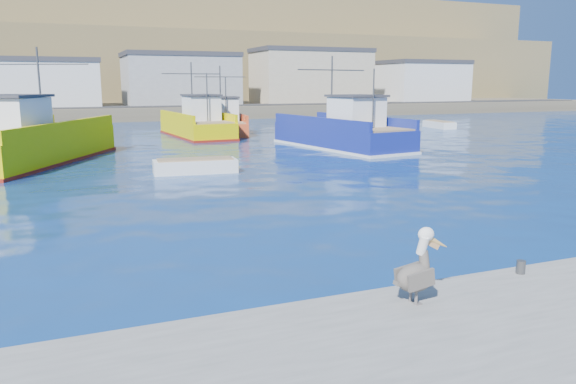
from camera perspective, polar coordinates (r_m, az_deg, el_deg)
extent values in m
plane|color=#072454|center=(14.70, 4.34, -7.49)|extent=(260.00, 260.00, 0.00)
cylinder|color=#4C4C4C|center=(13.56, 22.57, -7.05)|extent=(0.20, 0.20, 0.30)
cube|color=brown|center=(84.76, -18.16, 7.92)|extent=(160.00, 30.00, 1.60)
cube|color=brown|center=(110.62, -19.38, 11.16)|extent=(180.00, 40.00, 14.00)
cube|color=brown|center=(130.74, -20.02, 13.21)|extent=(200.00, 40.00, 24.00)
cube|color=#2D2D2D|center=(73.77, -17.53, 8.23)|extent=(150.00, 5.00, 0.10)
cube|color=silver|center=(79.52, -25.33, 9.81)|extent=(18.00, 11.00, 5.50)
cube|color=#333338|center=(79.57, -25.51, 12.00)|extent=(18.36, 11.22, 0.60)
cube|color=gray|center=(81.09, -10.87, 11.01)|extent=(15.00, 10.00, 6.50)
cube|color=#333338|center=(81.17, -10.97, 13.52)|extent=(15.30, 10.20, 0.60)
cube|color=tan|center=(87.33, 2.34, 11.52)|extent=(17.00, 9.00, 7.50)
cube|color=#333338|center=(87.46, 2.36, 14.17)|extent=(17.34, 9.18, 0.60)
cube|color=silver|center=(97.35, 13.30, 10.75)|extent=(13.00, 10.00, 6.00)
cube|color=#333338|center=(97.41, 13.39, 12.69)|extent=(13.26, 10.20, 0.60)
cube|color=#D5C600|center=(36.53, -24.48, 4.11)|extent=(10.12, 13.96, 1.74)
cube|color=#D5C600|center=(35.43, -21.67, 6.13)|extent=(6.27, 11.79, 0.70)
cube|color=maroon|center=(36.62, -24.38, 2.84)|extent=(10.32, 14.24, 0.25)
cube|color=#8C7251|center=(36.45, -24.60, 5.55)|extent=(9.56, 13.32, 0.10)
cube|color=white|center=(34.65, -26.37, 6.91)|extent=(4.32, 4.41, 2.00)
cube|color=#333338|center=(34.61, -26.53, 8.73)|extent=(4.70, 4.87, 0.15)
cylinder|color=#4C4C4C|center=(37.50, -23.89, 9.49)|extent=(0.16, 0.16, 5.00)
cylinder|color=#4C4C4C|center=(37.52, -24.07, 11.78)|extent=(5.59, 2.94, 0.08)
cube|color=#D5C600|center=(50.26, -9.28, 6.41)|extent=(4.44, 11.07, 1.41)
cube|color=#D5C600|center=(50.73, -7.39, 7.70)|extent=(0.91, 10.63, 0.70)
cube|color=#D5C600|center=(49.72, -11.27, 7.51)|extent=(0.91, 10.63, 0.70)
cube|color=maroon|center=(50.32, -9.25, 5.67)|extent=(4.53, 11.29, 0.25)
cube|color=#8C7251|center=(50.21, -9.30, 7.27)|extent=(4.11, 10.62, 0.10)
cube|color=white|center=(48.60, -8.78, 8.40)|extent=(2.79, 2.88, 2.00)
cube|color=#333338|center=(48.56, -8.82, 9.70)|extent=(3.00, 3.21, 0.15)
cylinder|color=#4C4C4C|center=(51.15, -9.75, 10.07)|extent=(0.13, 0.13, 5.00)
cylinder|color=#4C4C4C|center=(47.02, -8.22, 9.43)|extent=(0.11, 0.11, 4.00)
cylinder|color=#4C4C4C|center=(51.15, -9.80, 11.75)|extent=(5.24, 0.42, 0.08)
cube|color=navy|center=(41.20, 5.36, 5.61)|extent=(5.94, 12.47, 1.56)
cube|color=navy|center=(42.30, 7.56, 7.24)|extent=(2.01, 11.64, 0.70)
cube|color=navy|center=(39.98, 3.09, 7.10)|extent=(2.01, 11.64, 0.70)
cube|color=silver|center=(41.28, 5.34, 4.60)|extent=(6.06, 12.72, 0.25)
cube|color=#8C7251|center=(41.13, 5.38, 6.76)|extent=(5.54, 11.95, 0.10)
cube|color=white|center=(39.63, 6.95, 8.09)|extent=(3.35, 3.40, 2.00)
cube|color=#333338|center=(39.59, 6.99, 9.68)|extent=(3.61, 3.79, 0.15)
cylinder|color=#4C4C4C|center=(41.99, 4.46, 10.21)|extent=(0.14, 0.14, 5.00)
cylinder|color=#4C4C4C|center=(38.19, 8.66, 9.28)|extent=(0.11, 0.11, 4.00)
cylinder|color=#4C4C4C|center=(42.00, 4.49, 12.26)|extent=(5.81, 0.96, 0.08)
cube|color=#D54B22|center=(52.47, -6.69, 6.54)|extent=(4.59, 9.37, 1.17)
cube|color=#D54B22|center=(52.64, -4.99, 7.61)|extent=(1.43, 8.75, 0.70)
cube|color=#D54B22|center=(52.22, -8.44, 7.50)|extent=(1.43, 8.75, 0.70)
cube|color=#8C7251|center=(52.43, -6.70, 7.23)|extent=(4.28, 8.97, 0.10)
cube|color=white|center=(51.03, -6.52, 8.31)|extent=(2.65, 2.55, 2.00)
cube|color=#333338|center=(50.99, -6.55, 9.55)|extent=(2.85, 2.84, 0.15)
cylinder|color=#4C4C4C|center=(53.21, -6.89, 9.92)|extent=(0.14, 0.14, 5.00)
cylinder|color=#4C4C4C|center=(49.66, -6.33, 9.28)|extent=(0.11, 0.11, 4.00)
cylinder|color=#4C4C4C|center=(53.20, -6.93, 11.54)|extent=(4.68, 0.74, 0.08)
cube|color=silver|center=(29.81, -9.39, 2.44)|extent=(4.42, 1.91, 0.86)
cube|color=#8C7251|center=(29.75, -9.42, 3.32)|extent=(3.96, 1.55, 0.09)
cube|color=silver|center=(60.69, 15.10, 6.54)|extent=(1.95, 4.39, 0.85)
cube|color=#8C7251|center=(60.66, 15.12, 6.97)|extent=(1.59, 3.93, 0.08)
cylinder|color=#595451|center=(11.15, 12.90, -10.42)|extent=(0.06, 0.06, 0.28)
cube|color=#595451|center=(11.23, 13.08, -10.99)|extent=(0.14, 0.12, 0.02)
cylinder|color=#595451|center=(11.29, 12.36, -10.13)|extent=(0.06, 0.06, 0.28)
cube|color=#595451|center=(11.36, 12.54, -10.71)|extent=(0.14, 0.12, 0.02)
ellipsoid|color=#38332D|center=(11.11, 12.81, -8.48)|extent=(0.82, 0.50, 0.56)
cube|color=#38332D|center=(10.92, 13.38, -8.71)|extent=(0.62, 0.08, 0.41)
cube|color=#38332D|center=(11.25, 12.06, -8.06)|extent=(0.62, 0.08, 0.41)
cube|color=#38332D|center=(10.93, 11.28, -9.10)|extent=(0.22, 0.16, 0.12)
cylinder|color=#38332D|center=(11.12, 13.67, -6.84)|extent=(0.20, 0.29, 0.44)
cylinder|color=white|center=(11.00, 13.54, -5.25)|extent=(0.18, 0.29, 0.42)
ellipsoid|color=white|center=(10.98, 13.85, -4.19)|extent=(0.34, 0.26, 0.28)
cone|color=gold|center=(11.18, 14.84, -4.91)|extent=(0.56, 0.15, 0.38)
cube|color=tan|center=(11.13, 14.42, -5.17)|extent=(0.34, 0.06, 0.24)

